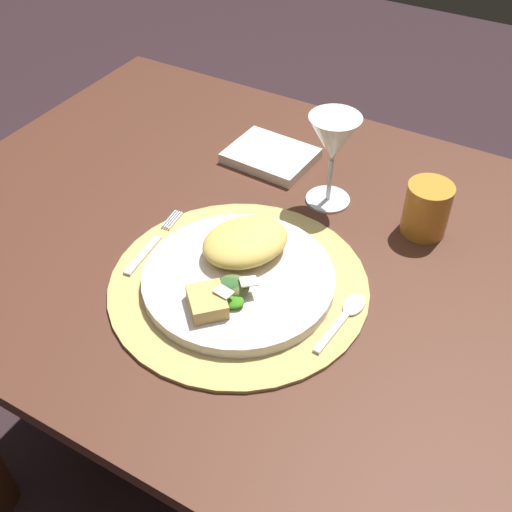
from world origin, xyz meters
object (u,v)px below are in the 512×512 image
at_px(dinner_plate, 239,279).
at_px(napkin, 271,156).
at_px(amber_tumbler, 427,209).
at_px(wine_glass, 333,142).
at_px(fork, 152,245).
at_px(spoon, 348,312).
at_px(dining_table, 301,326).

relative_size(dinner_plate, napkin, 1.85).
relative_size(dinner_plate, amber_tumbler, 3.20).
relative_size(dinner_plate, wine_glass, 1.74).
distance_m(dinner_plate, wine_glass, 0.27).
relative_size(dinner_plate, fork, 1.73).
height_order(fork, wine_glass, wine_glass).
distance_m(napkin, wine_glass, 0.19).
bearing_deg(spoon, napkin, 134.52).
bearing_deg(napkin, spoon, -45.48).
height_order(fork, napkin, napkin).
xyz_separation_m(dinner_plate, spoon, (0.16, 0.03, -0.01)).
distance_m(dining_table, amber_tumbler, 0.29).
relative_size(dining_table, amber_tumbler, 15.06).
xyz_separation_m(fork, wine_glass, (0.18, 0.25, 0.11)).
xyz_separation_m(dining_table, wine_glass, (-0.03, 0.14, 0.28)).
relative_size(napkin, amber_tumbler, 1.73).
height_order(dinner_plate, spoon, dinner_plate).
relative_size(dining_table, napkin, 8.71).
bearing_deg(dinner_plate, wine_glass, 84.49).
distance_m(dining_table, spoon, 0.22).
bearing_deg(dining_table, wine_glass, 102.15).
xyz_separation_m(dinner_plate, fork, (-0.16, 0.00, -0.01)).
relative_size(wine_glass, amber_tumbler, 1.84).
relative_size(dining_table, dinner_plate, 4.70).
bearing_deg(dinner_plate, dining_table, 63.68).
distance_m(spoon, napkin, 0.40).
distance_m(spoon, amber_tumbler, 0.23).
relative_size(dining_table, wine_glass, 8.19).
distance_m(fork, amber_tumbler, 0.43).
bearing_deg(wine_glass, spoon, -58.87).
bearing_deg(amber_tumbler, dinner_plate, -126.50).
relative_size(fork, wine_glass, 1.01).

